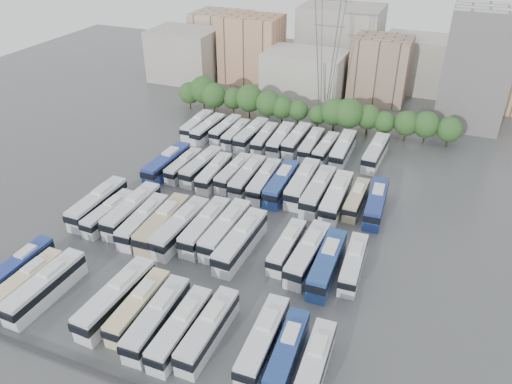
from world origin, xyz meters
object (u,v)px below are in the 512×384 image
at_px(bus_r0_s6, 139,306).
at_px(bus_r3_s6, 281,139).
at_px(bus_r3_s2, 226,129).
at_px(bus_r3_s9, 326,148).
at_px(bus_r2_s11, 336,197).
at_px(bus_r3_s10, 343,149).
at_px(electricity_pylon, 329,37).
at_px(bus_r0_s2, 45,286).
at_px(bus_r0_s13, 314,365).
at_px(bus_r0_s7, 157,318).
at_px(bus_r2_s4, 214,172).
at_px(bus_r0_s12, 287,352).
at_px(bus_r1_s0, 98,203).
at_px(bus_r2_s6, 248,177).
at_px(bus_r1_s4, 163,223).
at_px(bus_r1_s6, 205,226).
at_px(bus_r1_s1, 109,213).
at_px(bus_r1_s12, 327,263).
at_px(bus_r1_s10, 287,246).
at_px(apartment_tower, 477,68).
at_px(bus_r1_s11, 308,253).
at_px(bus_r3_s1, 208,129).
at_px(bus_r2_s10, 318,191).
at_px(bus_r0_s8, 181,328).
at_px(bus_r2_s7, 264,181).
at_px(bus_r3_s3, 236,133).
at_px(bus_r1_s5, 181,227).
at_px(bus_r0_s0, 21,266).
at_px(bus_r0_s11, 263,340).
at_px(bus_r2_s12, 356,199).
at_px(bus_r1_s2, 132,210).
at_px(bus_r2_s3, 202,166).
at_px(bus_r3_s7, 297,140).
at_px(bus_r1_s3, 143,221).
at_px(bus_r1_s8, 241,241).
at_px(bus_r2_s2, 184,165).
at_px(bus_r1_s13, 353,263).
at_px(bus_r0_s9, 208,330).
at_px(bus_r3_s5, 265,138).
at_px(bus_r2_s8, 281,183).
at_px(bus_r3_s12, 376,152).

height_order(bus_r0_s6, bus_r3_s6, bus_r3_s6).
height_order(bus_r3_s2, bus_r3_s9, bus_r3_s9).
distance_m(bus_r2_s11, bus_r3_s10, 19.09).
height_order(electricity_pylon, bus_r0_s2, electricity_pylon).
bearing_deg(bus_r0_s13, bus_r0_s7, 179.05).
distance_m(bus_r2_s4, bus_r2_s11, 23.26).
xyz_separation_m(bus_r0_s12, bus_r1_s0, (-39.37, 17.77, 0.25)).
xyz_separation_m(bus_r0_s13, bus_r2_s6, (-23.13, 36.19, 0.13)).
bearing_deg(bus_r1_s4, bus_r1_s6, 14.32).
relative_size(bus_r1_s1, bus_r1_s6, 0.87).
height_order(bus_r0_s2, bus_r1_s12, bus_r1_s12).
bearing_deg(bus_r1_s10, bus_r3_s6, 111.96).
xyz_separation_m(apartment_tower, bus_r1_s11, (-19.00, -63.60, -11.01)).
distance_m(bus_r3_s1, bus_r3_s10, 29.96).
bearing_deg(bus_r2_s10, bus_r0_s8, -99.51).
height_order(bus_r1_s10, bus_r2_s7, bus_r2_s7).
xyz_separation_m(bus_r3_s2, bus_r3_s3, (3.05, -1.27, -0.05)).
relative_size(bus_r0_s8, bus_r1_s5, 0.89).
height_order(bus_r0_s0, bus_r0_s13, bus_r0_s13).
bearing_deg(bus_r1_s1, bus_r2_s4, 64.05).
height_order(bus_r0_s11, bus_r1_s1, bus_r0_s11).
bearing_deg(bus_r2_s4, bus_r0_s0, -113.18).
bearing_deg(bus_r2_s12, bus_r1_s5, -140.33).
bearing_deg(bus_r3_s2, bus_r3_s6, -1.10).
height_order(bus_r1_s2, bus_r3_s10, bus_r1_s2).
distance_m(electricity_pylon, bus_r2_s3, 43.10).
relative_size(bus_r2_s7, bus_r3_s7, 1.01).
bearing_deg(bus_r2_s3, bus_r1_s3, -87.13).
relative_size(bus_r2_s12, bus_r3_s10, 0.84).
bearing_deg(bus_r3_s9, bus_r1_s0, -127.48).
bearing_deg(bus_r0_s6, bus_r1_s11, 46.53).
xyz_separation_m(bus_r2_s4, bus_r3_s3, (-3.45, 17.78, -0.13)).
relative_size(bus_r1_s6, bus_r1_s8, 0.95).
relative_size(bus_r2_s7, bus_r3_s6, 1.01).
bearing_deg(bus_r0_s12, bus_r1_s1, 152.71).
height_order(bus_r1_s8, bus_r2_s6, bus_r1_s8).
bearing_deg(bus_r2_s10, bus_r2_s2, -179.88).
distance_m(bus_r1_s2, bus_r1_s11, 29.84).
relative_size(bus_r1_s6, bus_r1_s13, 1.14).
relative_size(bus_r1_s2, bus_r1_s4, 0.99).
height_order(bus_r0_s9, bus_r0_s12, bus_r0_s9).
bearing_deg(bus_r3_s5, apartment_tower, 34.19).
relative_size(bus_r0_s12, bus_r1_s10, 1.04).
height_order(bus_r1_s6, bus_r2_s8, bus_r1_s6).
bearing_deg(bus_r3_s12, bus_r3_s5, -173.43).
bearing_deg(bus_r0_s8, bus_r3_s12, 76.76).
relative_size(bus_r0_s7, bus_r1_s13, 1.11).
xyz_separation_m(bus_r1_s10, bus_r2_s7, (-10.01, 16.63, 0.19)).
xyz_separation_m(bus_r1_s12, bus_r3_s7, (-16.57, 37.36, -0.11)).
bearing_deg(bus_r0_s7, bus_r1_s1, 136.88).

